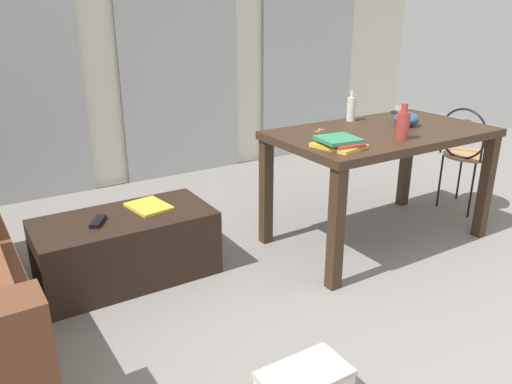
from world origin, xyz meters
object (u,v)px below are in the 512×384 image
(coffee_table, at_px, (127,247))
(craft_table, at_px, (381,145))
(tv_remote_primary, at_px, (98,221))
(book_stack, at_px, (339,142))
(tv_remote_on_table, at_px, (402,113))
(bottle_near, at_px, (403,125))
(wire_chair, at_px, (466,148))
(bowl, at_px, (406,119))
(scissors, at_px, (318,131))
(shoebox, at_px, (304,384))
(bottle_far, at_px, (351,109))
(magazine, at_px, (149,206))

(coffee_table, height_order, craft_table, craft_table)
(coffee_table, relative_size, tv_remote_primary, 6.60)
(book_stack, distance_m, tv_remote_on_table, 1.10)
(coffee_table, distance_m, bottle_near, 1.77)
(wire_chair, bearing_deg, bowl, -177.31)
(wire_chair, relative_size, bottle_near, 3.80)
(bowl, relative_size, scissors, 1.68)
(bottle_near, xyz_separation_m, shoebox, (-1.24, -0.72, -0.79))
(craft_table, relative_size, tv_remote_primary, 9.44)
(coffee_table, xyz_separation_m, bottle_near, (1.53, -0.61, 0.66))
(shoebox, bearing_deg, bowl, 31.99)
(craft_table, height_order, bottle_near, bottle_near)
(coffee_table, relative_size, bowl, 6.02)
(bottle_near, xyz_separation_m, bottle_far, (0.10, 0.55, -0.00))
(bottle_near, relative_size, shoebox, 0.58)
(coffee_table, distance_m, shoebox, 1.37)
(bottle_far, height_order, scissors, bottle_far)
(coffee_table, relative_size, bottle_near, 4.63)
(bottle_far, bearing_deg, tv_remote_primary, 178.85)
(bottle_far, height_order, tv_remote_primary, bottle_far)
(wire_chair, height_order, scissors, wire_chair)
(coffee_table, height_order, book_stack, book_stack)
(tv_remote_primary, xyz_separation_m, shoebox, (0.44, -1.31, -0.34))
(craft_table, bearing_deg, book_stack, -161.44)
(wire_chair, xyz_separation_m, tv_remote_primary, (-2.71, 0.32, -0.10))
(wire_chair, bearing_deg, craft_table, -177.64)
(bowl, relative_size, tv_remote_on_table, 0.98)
(bottle_near, height_order, tv_remote_primary, bottle_near)
(magazine, bearing_deg, tv_remote_on_table, -13.97)
(craft_table, xyz_separation_m, bowl, (0.21, 0.00, 0.15))
(tv_remote_on_table, relative_size, tv_remote_primary, 1.12)
(magazine, relative_size, shoebox, 0.70)
(wire_chair, bearing_deg, magazine, 170.79)
(bowl, distance_m, scissors, 0.62)
(bowl, bearing_deg, bottle_near, -141.25)
(bottle_near, bearing_deg, bottle_far, 80.18)
(coffee_table, distance_m, tv_remote_primary, 0.26)
(scissors, relative_size, magazine, 0.38)
(coffee_table, bearing_deg, scissors, -8.77)
(shoebox, bearing_deg, magazine, 95.09)
(tv_remote_on_table, height_order, scissors, tv_remote_on_table)
(bowl, xyz_separation_m, shoebox, (-1.54, -0.96, -0.75))
(coffee_table, distance_m, wire_chair, 2.60)
(bottle_near, bearing_deg, craft_table, 70.34)
(craft_table, xyz_separation_m, shoebox, (-1.32, -0.95, -0.60))
(craft_table, xyz_separation_m, book_stack, (-0.52, -0.18, 0.13))
(bottle_far, distance_m, scissors, 0.42)
(bottle_far, bearing_deg, craft_table, -92.12)
(bowl, height_order, scissors, bowl)
(shoebox, bearing_deg, book_stack, 44.30)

